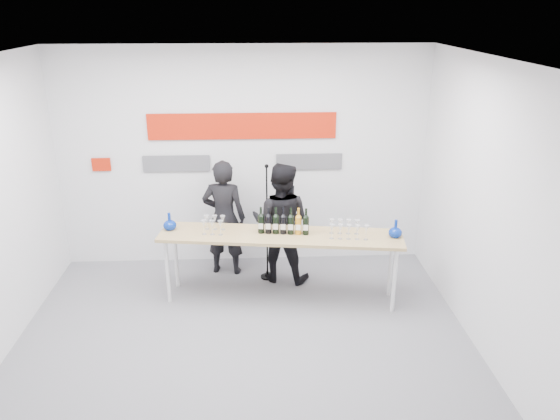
{
  "coord_description": "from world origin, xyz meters",
  "views": [
    {
      "loc": [
        0.13,
        -5.19,
        3.48
      ],
      "look_at": [
        0.45,
        0.92,
        1.15
      ],
      "focal_mm": 35.0,
      "sensor_mm": 36.0,
      "label": 1
    }
  ],
  "objects_px": {
    "presenter_left": "(224,218)",
    "mic_stand": "(267,245)",
    "tasting_table": "(280,239)",
    "presenter_right": "(281,223)"
  },
  "relations": [
    {
      "from": "presenter_left",
      "to": "mic_stand",
      "type": "distance_m",
      "value": 0.68
    },
    {
      "from": "presenter_left",
      "to": "mic_stand",
      "type": "height_order",
      "value": "mic_stand"
    },
    {
      "from": "tasting_table",
      "to": "presenter_right",
      "type": "xyz_separation_m",
      "value": [
        0.03,
        0.55,
        -0.01
      ]
    },
    {
      "from": "presenter_right",
      "to": "mic_stand",
      "type": "bearing_deg",
      "value": 11.93
    },
    {
      "from": "tasting_table",
      "to": "mic_stand",
      "type": "relative_size",
      "value": 1.86
    },
    {
      "from": "mic_stand",
      "to": "presenter_left",
      "type": "bearing_deg",
      "value": 143.8
    },
    {
      "from": "tasting_table",
      "to": "presenter_right",
      "type": "height_order",
      "value": "presenter_right"
    },
    {
      "from": "mic_stand",
      "to": "tasting_table",
      "type": "bearing_deg",
      "value": -90.95
    },
    {
      "from": "tasting_table",
      "to": "presenter_right",
      "type": "relative_size",
      "value": 1.86
    },
    {
      "from": "presenter_left",
      "to": "mic_stand",
      "type": "xyz_separation_m",
      "value": [
        0.57,
        -0.22,
        -0.31
      ]
    }
  ]
}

